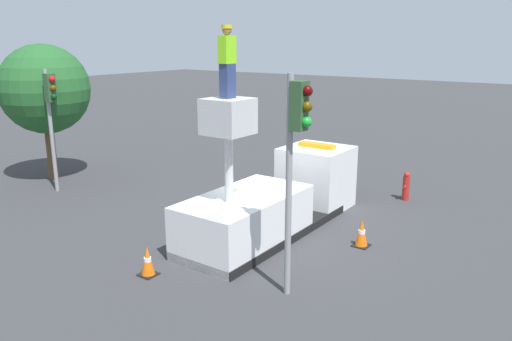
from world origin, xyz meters
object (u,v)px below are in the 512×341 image
object	(u,v)px
fire_hydrant	(406,186)
tree_left_bg	(45,89)
worker	(227,62)
traffic_light_pole	(296,143)
traffic_light_across	(51,106)
bucket_truck	(275,200)
traffic_cone_rear	(148,261)
traffic_cone_curbside	(362,234)

from	to	relation	value
fire_hydrant	tree_left_bg	bearing A→B (deg)	114.11
worker	traffic_light_pole	size ratio (longest dim) A/B	0.36
traffic_light_across	fire_hydrant	xyz separation A→B (m)	(6.55, -10.94, -2.70)
tree_left_bg	bucket_truck	bearing A→B (deg)	-86.48
traffic_light_across	tree_left_bg	world-z (taller)	tree_left_bg
traffic_cone_rear	traffic_cone_curbside	size ratio (longest dim) A/B	0.98
worker	fire_hydrant	xyz separation A→B (m)	(7.20, -2.25, -4.50)
tree_left_bg	traffic_light_across	bearing A→B (deg)	-117.17
bucket_truck	traffic_light_across	xyz separation A→B (m)	(-1.53, 8.69, 2.32)
traffic_light_across	traffic_cone_rear	bearing A→B (deg)	-109.77
traffic_light_across	traffic_cone_curbside	world-z (taller)	traffic_light_across
bucket_truck	traffic_light_across	distance (m)	9.12
worker	traffic_cone_curbside	world-z (taller)	worker
bucket_truck	worker	bearing A→B (deg)	180.00
traffic_cone_rear	tree_left_bg	size ratio (longest dim) A/B	0.14
bucket_truck	traffic_cone_curbside	world-z (taller)	bucket_truck
traffic_cone_curbside	tree_left_bg	distance (m)	13.52
traffic_light_across	fire_hydrant	bearing A→B (deg)	-59.08
traffic_light_across	bucket_truck	bearing A→B (deg)	-80.04
bucket_truck	traffic_cone_curbside	bearing A→B (deg)	-84.02
traffic_light_across	traffic_cone_rear	world-z (taller)	traffic_light_across
bucket_truck	tree_left_bg	distance (m)	10.79
traffic_light_pole	tree_left_bg	bearing A→B (deg)	78.97
bucket_truck	traffic_cone_curbside	xyz separation A→B (m)	(0.28, -2.67, -0.52)
worker	traffic_light_pole	world-z (taller)	worker
fire_hydrant	traffic_cone_curbside	world-z (taller)	fire_hydrant
traffic_light_across	fire_hydrant	world-z (taller)	traffic_light_across
bucket_truck	fire_hydrant	distance (m)	5.52
traffic_cone_curbside	traffic_light_across	bearing A→B (deg)	99.03
traffic_cone_rear	traffic_cone_curbside	bearing A→B (deg)	-36.81
bucket_truck	worker	distance (m)	4.66
tree_left_bg	fire_hydrant	bearing A→B (deg)	-65.89
worker	tree_left_bg	distance (m)	10.61
traffic_light_pole	fire_hydrant	size ratio (longest dim) A/B	4.77
bucket_truck	traffic_light_pole	xyz separation A→B (m)	(-3.17, -2.56, 2.58)
worker	traffic_light_across	size ratio (longest dim) A/B	0.39
fire_hydrant	traffic_cone_curbside	bearing A→B (deg)	-174.91
traffic_light_pole	traffic_light_across	world-z (taller)	traffic_light_pole
traffic_light_pole	traffic_light_across	xyz separation A→B (m)	(1.64, 11.25, -0.26)
traffic_cone_rear	traffic_light_pole	bearing A→B (deg)	-70.49
traffic_cone_curbside	worker	bearing A→B (deg)	132.62
traffic_light_across	tree_left_bg	bearing A→B (deg)	62.83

